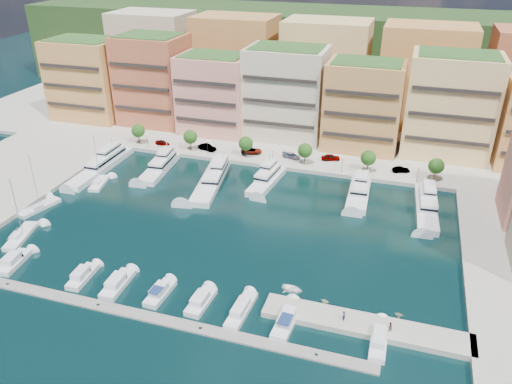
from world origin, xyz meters
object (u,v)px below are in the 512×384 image
(tree_5, at_px, (436,166))
(lamppost_0, at_px, (147,138))
(yacht_2, at_px, (212,178))
(tender_3, at_px, (399,314))
(lamppost_3, at_px, (342,162))
(lamppost_1, at_px, (208,146))
(car_3, at_px, (292,156))
(cruiser_4, at_px, (160,293))
(yacht_3, at_px, (267,179))
(yacht_1, at_px, (161,166))
(cruiser_2, at_px, (82,277))
(yacht_6, at_px, (426,205))
(car_2, at_px, (252,151))
(cruiser_9, at_px, (379,340))
(person_1, at_px, (390,326))
(lamppost_4, at_px, (418,171))
(tender_0, at_px, (292,289))
(cruiser_3, at_px, (117,284))
(car_0, at_px, (162,143))
(yacht_5, at_px, (359,192))
(cruiser_5, at_px, (201,302))
(cruiser_7, at_px, (287,320))
(tree_4, at_px, (368,158))
(car_4, at_px, (331,157))
(tree_2, at_px, (246,144))
(car_5, at_px, (401,170))
(tender_1, at_px, (325,301))
(tree_1, at_px, (190,137))
(tree_0, at_px, (138,131))
(person_0, at_px, (344,316))
(sailboat_1, at_px, (39,208))
(car_1, at_px, (207,147))
(sailboat_2, at_px, (99,184))
(yacht_0, at_px, (103,164))
(sailboat_0, at_px, (21,237))
(lamppost_2, at_px, (272,153))
(tree_3, at_px, (305,151))
(cruiser_0, at_px, (14,262))

(tree_5, xyz_separation_m, lamppost_0, (-76.00, -2.30, -0.92))
(yacht_2, relative_size, tender_3, 17.55)
(lamppost_0, bearing_deg, lamppost_3, 0.00)
(lamppost_1, height_order, car_3, lamppost_1)
(cruiser_4, bearing_deg, yacht_3, 83.78)
(yacht_1, distance_m, cruiser_2, 45.99)
(yacht_6, distance_m, car_2, 48.52)
(yacht_2, xyz_separation_m, cruiser_9, (43.64, -42.58, -0.66))
(lamppost_3, xyz_separation_m, person_1, (15.57, -53.84, -2.00))
(lamppost_4, distance_m, tender_0, 51.50)
(lamppost_1, distance_m, yacht_1, 13.95)
(cruiser_3, height_order, car_0, car_0)
(yacht_5, distance_m, cruiser_5, 50.15)
(cruiser_7, distance_m, tender_3, 17.94)
(tree_4, distance_m, car_4, 11.26)
(yacht_1, xyz_separation_m, cruiser_4, (23.12, -45.29, -0.52))
(tree_2, xyz_separation_m, car_0, (-25.02, 0.63, -3.02))
(yacht_5, bearing_deg, person_1, -77.21)
(tree_5, height_order, car_5, tree_5)
(yacht_1, xyz_separation_m, yacht_3, (28.16, 0.96, 0.12))
(lamppost_1, height_order, cruiser_7, lamppost_1)
(lamppost_4, distance_m, tender_1, 51.05)
(tree_1, xyz_separation_m, yacht_1, (-2.76, -12.80, -3.65))
(tree_0, bearing_deg, car_3, 3.50)
(car_4, bearing_deg, person_0, 173.23)
(car_2, bearing_deg, yacht_6, -121.10)
(tree_0, xyz_separation_m, tree_1, (16.00, 0.00, 0.00))
(car_0, bearing_deg, car_4, -76.77)
(lamppost_1, bearing_deg, sailboat_1, -124.04)
(lamppost_1, xyz_separation_m, yacht_5, (41.55, -9.71, -2.62))
(cruiser_3, bearing_deg, cruiser_9, -0.01)
(yacht_5, height_order, tender_0, yacht_5)
(car_5, bearing_deg, car_1, 72.14)
(lamppost_1, relative_size, sailboat_2, 0.32)
(yacht_2, relative_size, sailboat_2, 1.86)
(tree_5, bearing_deg, cruiser_9, -97.59)
(yacht_0, height_order, cruiser_2, yacht_0)
(sailboat_0, relative_size, sailboat_2, 1.00)
(sailboat_1, bearing_deg, lamppost_2, 40.71)
(cruiser_2, bearing_deg, yacht_6, 37.65)
(lamppost_3, xyz_separation_m, tender_0, (-0.83, -47.82, -3.44))
(yacht_1, relative_size, tender_1, 12.07)
(yacht_3, bearing_deg, tree_5, 17.05)
(cruiser_5, height_order, tender_0, cruiser_5)
(tree_3, relative_size, sailboat_1, 0.43)
(lamppost_3, bearing_deg, car_4, 120.33)
(cruiser_2, relative_size, sailboat_2, 0.56)
(cruiser_0, relative_size, car_4, 1.66)
(lamppost_0, bearing_deg, sailboat_0, -92.97)
(lamppost_4, bearing_deg, yacht_3, -164.59)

